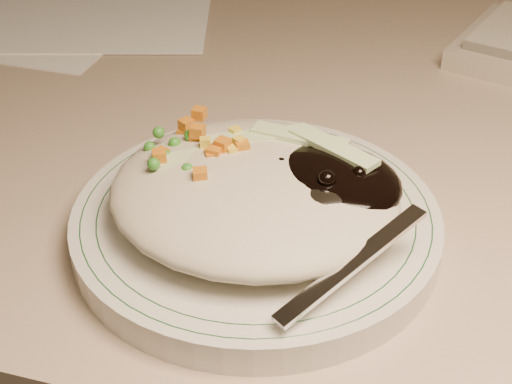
# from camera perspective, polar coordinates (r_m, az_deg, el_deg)

# --- Properties ---
(desk) EXTENTS (1.40, 0.70, 0.74)m
(desk) POSITION_cam_1_polar(r_m,az_deg,el_deg) (0.76, 8.39, -7.13)
(desk) COLOR tan
(desk) RESTS_ON ground
(plate) EXTENTS (0.25, 0.25, 0.02)m
(plate) POSITION_cam_1_polar(r_m,az_deg,el_deg) (0.49, 0.00, -2.49)
(plate) COLOR silver
(plate) RESTS_ON desk
(plate_rim) EXTENTS (0.24, 0.24, 0.00)m
(plate_rim) POSITION_cam_1_polar(r_m,az_deg,el_deg) (0.48, 0.00, -1.55)
(plate_rim) COLOR #144723
(plate_rim) RESTS_ON plate
(meal) EXTENTS (0.21, 0.19, 0.05)m
(meal) POSITION_cam_1_polar(r_m,az_deg,el_deg) (0.47, 0.48, 0.42)
(meal) COLOR #AFA78E
(meal) RESTS_ON plate
(papers) EXTENTS (0.40, 0.28, 0.00)m
(papers) POSITION_cam_1_polar(r_m,az_deg,el_deg) (0.88, -16.68, 13.21)
(papers) COLOR white
(papers) RESTS_ON desk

